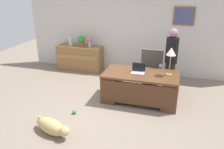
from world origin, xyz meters
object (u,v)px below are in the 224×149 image
desk (140,86)px  vase_empty (70,41)px  credenza (80,58)px  laptop (138,70)px  vase_with_flowers (89,41)px  dog_toy_ball (74,112)px  potted_plant (81,40)px  desk_lamp (171,53)px  armchair (151,71)px  person_standing (171,60)px  dog_lying (52,127)px

desk → vase_empty: 3.20m
credenza → laptop: (2.27, -1.60, 0.37)m
vase_with_flowers → dog_toy_ball: bearing=-76.1°
desk → potted_plant: size_ratio=5.02×
laptop → vase_with_flowers: (-1.91, 1.60, 0.25)m
credenza → desk_lamp: bearing=-27.6°
desk → armchair: armchair is taller
desk → vase_empty: vase_empty is taller
desk → potted_plant: (-2.27, 1.67, 0.63)m
armchair → vase_with_flowers: size_ratio=3.21×
desk → vase_with_flowers: size_ratio=5.46×
laptop → dog_toy_ball: (-1.24, -1.10, -0.74)m
armchair → person_standing: person_standing is taller
desk → desk_lamp: 1.10m
armchair → dog_lying: bearing=-119.4°
laptop → person_standing: bearing=44.5°
laptop → desk: bearing=-43.0°
armchair → person_standing: 0.68m
armchair → vase_empty: 2.95m
dog_lying → laptop: laptop is taller
vase_empty → potted_plant: bearing=0.0°
laptop → desk_lamp: desk_lamp is taller
desk_lamp → dog_toy_ball: (-1.97, -1.13, -1.23)m
armchair → potted_plant: potted_plant is taller
desk_lamp → potted_plant: (-2.92, 1.57, -0.24)m
armchair → potted_plant: bearing=162.8°
credenza → vase_with_flowers: (0.37, 0.00, 0.63)m
potted_plant → dog_toy_ball: (0.95, -2.70, -0.99)m
person_standing → laptop: size_ratio=5.38×
dog_lying → vase_empty: bearing=109.9°
credenza → desk_lamp: 3.50m
desk → credenza: size_ratio=1.18×
person_standing → desk_lamp: person_standing is taller
vase_with_flowers → vase_empty: bearing=180.0°
credenza → person_standing: size_ratio=0.89×
desk → dog_toy_ball: bearing=-141.9°
credenza → potted_plant: potted_plant is taller
laptop → vase_empty: 3.06m
armchair → person_standing: size_ratio=0.62×
dog_lying → vase_with_flowers: (-0.57, 3.49, 0.89)m
credenza → dog_toy_ball: (1.03, -2.70, -0.37)m
credenza → laptop: laptop is taller
armchair → vase_empty: vase_empty is taller
desk → credenza: 2.88m
desk → dog_lying: 2.31m
desk_lamp → vase_with_flowers: 3.08m
laptop → dog_toy_ball: 1.82m
vase_with_flowers → potted_plant: (-0.29, 0.00, -0.01)m
vase_empty → potted_plant: 0.41m
credenza → potted_plant: (0.08, 0.00, 0.62)m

